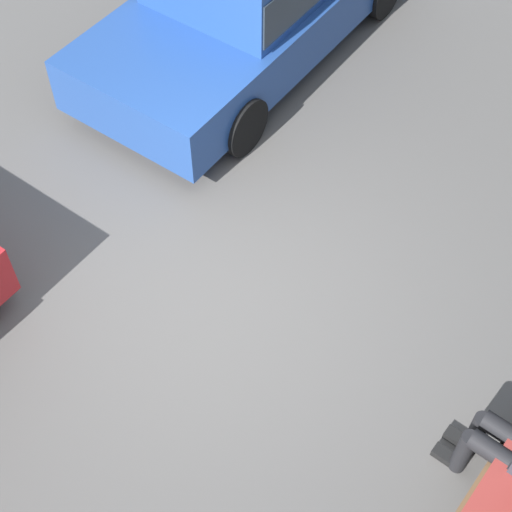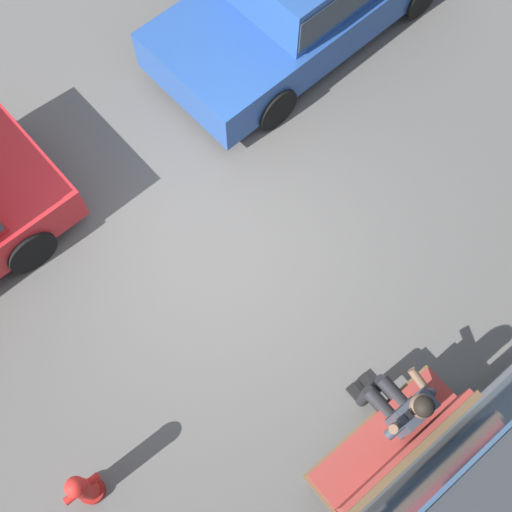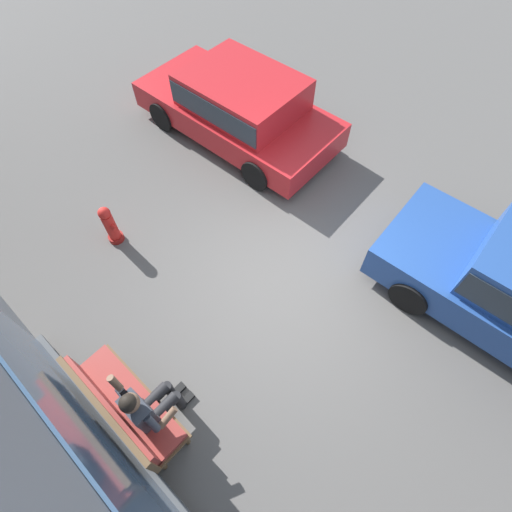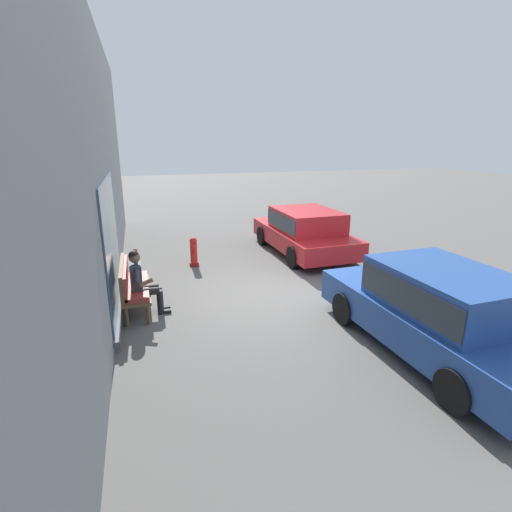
{
  "view_description": "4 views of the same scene",
  "coord_description": "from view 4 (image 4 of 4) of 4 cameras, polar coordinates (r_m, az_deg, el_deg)",
  "views": [
    {
      "loc": [
        2.67,
        2.6,
        5.61
      ],
      "look_at": [
        0.06,
        0.54,
        1.22
      ],
      "focal_mm": 55.0,
      "sensor_mm": 36.0,
      "label": 1
    },
    {
      "loc": [
        1.62,
        2.6,
        6.96
      ],
      "look_at": [
        0.07,
        0.73,
        1.25
      ],
      "focal_mm": 45.0,
      "sensor_mm": 36.0,
      "label": 2
    },
    {
      "loc": [
        -1.82,
        2.6,
        5.65
      ],
      "look_at": [
        0.12,
        0.49,
        1.23
      ],
      "focal_mm": 28.0,
      "sensor_mm": 36.0,
      "label": 3
    },
    {
      "loc": [
        -7.87,
        2.6,
        3.46
      ],
      "look_at": [
        0.13,
        0.24,
        0.94
      ],
      "focal_mm": 28.0,
      "sensor_mm": 36.0,
      "label": 4
    }
  ],
  "objects": [
    {
      "name": "ground_plane",
      "position": [
        8.98,
        1.73,
        -5.82
      ],
      "size": [
        60.0,
        60.0,
        0.0
      ],
      "primitive_type": "plane",
      "color": "#565451"
    },
    {
      "name": "person_on_phone",
      "position": [
        8.2,
        -15.98,
        -3.46
      ],
      "size": [
        0.73,
        0.74,
        1.34
      ],
      "color": "black",
      "rests_on": "ground_plane"
    },
    {
      "name": "building_facade",
      "position": [
        7.94,
        -22.59,
        11.26
      ],
      "size": [
        18.0,
        0.51,
        5.74
      ],
      "color": "gray",
      "rests_on": "ground_plane"
    },
    {
      "name": "parked_car_near",
      "position": [
        7.11,
        24.66,
        -6.79
      ],
      "size": [
        4.44,
        2.01,
        1.48
      ],
      "color": "#23478E",
      "rests_on": "ground_plane"
    },
    {
      "name": "fire_hydrant",
      "position": [
        11.07,
        -8.88,
        0.54
      ],
      "size": [
        0.38,
        0.26,
        0.81
      ],
      "color": "maroon",
      "rests_on": "ground_plane"
    },
    {
      "name": "bench",
      "position": [
        8.52,
        -17.44,
        -3.77
      ],
      "size": [
        1.7,
        0.55,
        1.0
      ],
      "color": "brown",
      "rests_on": "ground_plane"
    },
    {
      "name": "parked_car_mid",
      "position": [
        12.14,
        7.0,
        3.76
      ],
      "size": [
        4.2,
        2.07,
        1.35
      ],
      "color": "red",
      "rests_on": "ground_plane"
    }
  ]
}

